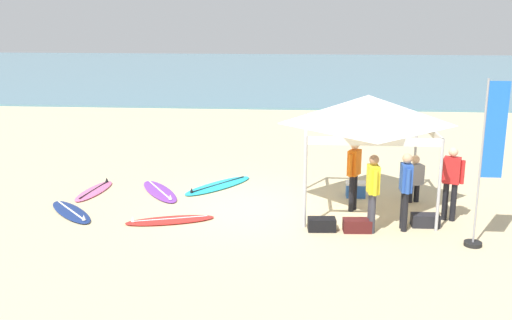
{
  "coord_description": "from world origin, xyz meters",
  "views": [
    {
      "loc": [
        0.99,
        -13.51,
        4.64
      ],
      "look_at": [
        -0.16,
        0.78,
        1.0
      ],
      "focal_mm": 41.37,
      "sensor_mm": 36.0,
      "label": 1
    }
  ],
  "objects": [
    {
      "name": "canopy_tent",
      "position": [
        2.5,
        0.22,
        2.39
      ],
      "size": [
        2.97,
        2.97,
        2.75
      ],
      "color": "#B7B7BC",
      "rests_on": "ground"
    },
    {
      "name": "person_blue",
      "position": [
        3.22,
        -1.19,
        0.99
      ],
      "size": [
        0.23,
        0.55,
        1.71
      ],
      "color": "black",
      "rests_on": "ground"
    },
    {
      "name": "surfboard_cyan",
      "position": [
        -1.27,
        1.68,
        0.04
      ],
      "size": [
        1.94,
        2.28,
        0.19
      ],
      "color": "#23B2CC",
      "rests_on": "ground"
    },
    {
      "name": "gear_bag_on_sand",
      "position": [
        1.45,
        -1.38,
        0.14
      ],
      "size": [
        0.62,
        0.36,
        0.28
      ],
      "primitive_type": "cube",
      "rotation": [
        0.0,
        0.0,
        0.08
      ],
      "color": "black",
      "rests_on": "ground"
    },
    {
      "name": "surfboard_purple",
      "position": [
        -2.72,
        1.03,
        0.04
      ],
      "size": [
        1.62,
        2.15,
        0.19
      ],
      "color": "purple",
      "rests_on": "ground"
    },
    {
      "name": "surfboard_navy",
      "position": [
        -4.42,
        -0.74,
        0.04
      ],
      "size": [
        1.73,
        1.85,
        0.19
      ],
      "color": "navy",
      "rests_on": "ground"
    },
    {
      "name": "banner_flag",
      "position": [
        4.6,
        -2.0,
        1.57
      ],
      "size": [
        0.6,
        0.36,
        3.4
      ],
      "color": "#99999E",
      "rests_on": "ground"
    },
    {
      "name": "person_red",
      "position": [
        4.34,
        -0.49,
        0.99
      ],
      "size": [
        0.52,
        0.33,
        1.71
      ],
      "color": "black",
      "rests_on": "ground"
    },
    {
      "name": "surfboard_red",
      "position": [
        -1.97,
        -1.11,
        0.04
      ],
      "size": [
        2.07,
        1.12,
        0.19
      ],
      "color": "red",
      "rests_on": "ground"
    },
    {
      "name": "cooler_box",
      "position": [
        2.38,
        1.09,
        0.2
      ],
      "size": [
        0.5,
        0.36,
        0.39
      ],
      "color": "#2D60B7",
      "rests_on": "ground"
    },
    {
      "name": "person_orange",
      "position": [
        2.22,
        0.03,
        0.99
      ],
      "size": [
        0.36,
        0.5,
        1.71
      ],
      "color": "black",
      "rests_on": "ground"
    },
    {
      "name": "person_grey",
      "position": [
        3.77,
        0.78,
        0.66
      ],
      "size": [
        0.53,
        0.32,
        1.2
      ],
      "color": "black",
      "rests_on": "ground"
    },
    {
      "name": "gear_bag_near_tent",
      "position": [
        3.74,
        -0.95,
        0.14
      ],
      "size": [
        0.61,
        0.34,
        0.28
      ],
      "primitive_type": "cube",
      "rotation": [
        0.0,
        0.0,
        0.03
      ],
      "color": "#232328",
      "rests_on": "ground"
    },
    {
      "name": "gear_bag_by_pole",
      "position": [
        2.21,
        -1.39,
        0.14
      ],
      "size": [
        0.62,
        0.36,
        0.28
      ],
      "primitive_type": "cube",
      "rotation": [
        0.0,
        0.0,
        0.06
      ],
      "color": "#4C1919",
      "rests_on": "ground"
    },
    {
      "name": "ground_plane",
      "position": [
        0.0,
        0.0,
        0.0
      ],
      "size": [
        80.0,
        80.0,
        0.0
      ],
      "primitive_type": "plane",
      "color": "beige"
    },
    {
      "name": "sea",
      "position": [
        0.0,
        32.57,
        0.05
      ],
      "size": [
        80.0,
        36.0,
        0.1
      ],
      "primitive_type": "cube",
      "color": "#568499",
      "rests_on": "ground"
    },
    {
      "name": "person_yellow",
      "position": [
        2.5,
        -1.37,
        0.99
      ],
      "size": [
        0.25,
        0.55,
        1.71
      ],
      "color": "#383842",
      "rests_on": "ground"
    },
    {
      "name": "surfboard_pink",
      "position": [
        -4.45,
        0.94,
        0.04
      ],
      "size": [
        0.74,
        1.9,
        0.19
      ],
      "color": "pink",
      "rests_on": "ground"
    }
  ]
}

